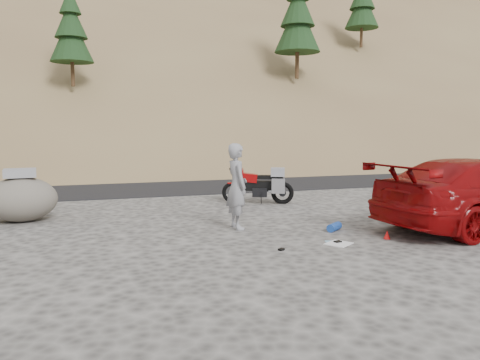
% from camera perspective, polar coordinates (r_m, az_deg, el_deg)
% --- Properties ---
extents(ground, '(140.00, 140.00, 0.00)m').
position_cam_1_polar(ground, '(10.55, 1.29, -6.03)').
color(ground, '#403D3B').
rests_on(ground, ground).
extents(road, '(120.00, 7.00, 0.05)m').
position_cam_1_polar(road, '(19.17, -7.59, -0.44)').
color(road, black).
rests_on(road, ground).
extents(hillside, '(120.00, 73.00, 46.72)m').
position_cam_1_polar(hillside, '(51.47, -14.49, 16.09)').
color(hillside, brown).
rests_on(hillside, ground).
extents(motorcycle, '(2.04, 1.10, 1.29)m').
position_cam_1_polar(motorcycle, '(14.02, 2.58, -0.64)').
color(motorcycle, black).
rests_on(motorcycle, ground).
extents(man, '(0.49, 0.72, 1.93)m').
position_cam_1_polar(man, '(10.65, -0.37, -5.91)').
color(man, gray).
rests_on(man, ground).
extents(boulder, '(1.82, 1.60, 1.26)m').
position_cam_1_polar(boulder, '(12.51, -25.11, -2.08)').
color(boulder, '#59554C').
rests_on(boulder, ground).
extents(gear_white_cloth, '(0.62, 0.61, 0.02)m').
position_cam_1_polar(gear_white_cloth, '(9.45, 11.95, -7.59)').
color(gear_white_cloth, white).
rests_on(gear_white_cloth, ground).
extents(gear_blue_mat, '(0.46, 0.41, 0.18)m').
position_cam_1_polar(gear_blue_mat, '(10.58, 11.43, -5.63)').
color(gear_blue_mat, '#1A419D').
rests_on(gear_blue_mat, ground).
extents(gear_bottle, '(0.10, 0.10, 0.23)m').
position_cam_1_polar(gear_bottle, '(10.97, 22.28, -5.41)').
color(gear_bottle, '#1A419D').
rests_on(gear_bottle, ground).
extents(gear_funnel, '(0.17, 0.17, 0.17)m').
position_cam_1_polar(gear_funnel, '(10.10, 17.49, -6.38)').
color(gear_funnel, red).
rests_on(gear_funnel, ground).
extents(gear_glove_a, '(0.16, 0.13, 0.04)m').
position_cam_1_polar(gear_glove_a, '(9.53, 11.82, -7.40)').
color(gear_glove_a, black).
rests_on(gear_glove_a, ground).
extents(gear_glove_b, '(0.13, 0.12, 0.04)m').
position_cam_1_polar(gear_glove_b, '(8.82, 5.06, -8.42)').
color(gear_glove_b, black).
rests_on(gear_glove_b, ground).
extents(gear_blue_cloth, '(0.30, 0.26, 0.01)m').
position_cam_1_polar(gear_blue_cloth, '(9.58, 11.13, -7.40)').
color(gear_blue_cloth, '#7EABC2').
rests_on(gear_blue_cloth, ground).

